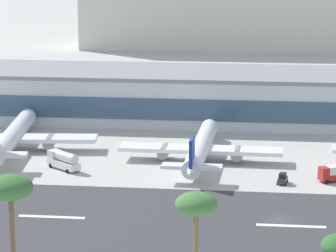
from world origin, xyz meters
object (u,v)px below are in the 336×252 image
object	(u,v)px
service_box_truck_0	(334,173)
airliner_navy_tail_gate_1	(200,149)
service_fuel_truck_1	(63,160)
airliner_red_tail_gate_0	(11,138)
palm_tree_0	(10,190)
palm_tree_2	(196,207)
terminal_building	(217,96)
service_baggage_tug_2	(283,179)
distant_hotel_block	(239,1)

from	to	relation	value
service_box_truck_0	airliner_navy_tail_gate_1	bearing A→B (deg)	-48.55
airliner_navy_tail_gate_1	service_fuel_truck_1	world-z (taller)	airliner_navy_tail_gate_1
airliner_red_tail_gate_0	service_fuel_truck_1	bearing A→B (deg)	-137.59
palm_tree_0	palm_tree_2	size ratio (longest dim) A/B	1.09
terminal_building	palm_tree_0	xyz separation A→B (m)	(-21.86, -114.75, 8.11)
airliner_navy_tail_gate_1	palm_tree_0	xyz separation A→B (m)	(-20.98, -71.97, 11.66)
service_fuel_truck_1	palm_tree_2	bearing A→B (deg)	157.77
service_baggage_tug_2	palm_tree_2	distance (m)	60.63
airliner_red_tail_gate_0	palm_tree_2	distance (m)	92.05
service_box_truck_0	service_baggage_tug_2	bearing A→B (deg)	-10.14
service_fuel_truck_1	palm_tree_0	distance (m)	64.33
airliner_navy_tail_gate_1	service_baggage_tug_2	distance (m)	23.10
airliner_navy_tail_gate_1	palm_tree_2	xyz separation A→B (m)	(5.29, -72.71, 10.46)
airliner_navy_tail_gate_1	service_fuel_truck_1	distance (m)	29.73
service_baggage_tug_2	palm_tree_2	world-z (taller)	palm_tree_2
service_box_truck_0	terminal_building	bearing A→B (deg)	-89.19
distant_hotel_block	service_fuel_truck_1	world-z (taller)	distant_hotel_block
service_fuel_truck_1	palm_tree_2	size ratio (longest dim) A/B	0.53
service_fuel_truck_1	palm_tree_2	xyz separation A→B (m)	(33.51, -63.42, 11.37)
distant_hotel_block	service_fuel_truck_1	bearing A→B (deg)	-98.69
distant_hotel_block	service_fuel_truck_1	xyz separation A→B (m)	(-29.16, -190.79, -16.91)
palm_tree_2	distant_hotel_block	bearing A→B (deg)	90.98
airliner_red_tail_gate_0	palm_tree_2	xyz separation A→B (m)	(48.89, -77.31, 10.29)
airliner_red_tail_gate_0	palm_tree_2	bearing A→B (deg)	-153.19
distant_hotel_block	palm_tree_0	size ratio (longest dim) A/B	7.57
airliner_red_tail_gate_0	service_fuel_truck_1	size ratio (longest dim) A/B	5.71
terminal_building	palm_tree_0	bearing A→B (deg)	-100.79
airliner_red_tail_gate_0	service_baggage_tug_2	xyz separation A→B (m)	(61.34, -19.27, -2.07)
distant_hotel_block	service_baggage_tug_2	xyz separation A→B (m)	(16.81, -196.17, -17.89)
airliner_red_tail_gate_0	service_box_truck_0	size ratio (longest dim) A/B	7.25
palm_tree_0	service_baggage_tug_2	bearing A→B (deg)	55.95
terminal_building	service_fuel_truck_1	bearing A→B (deg)	-119.21
airliner_red_tail_gate_0	service_box_truck_0	xyz separation A→B (m)	(71.55, -16.46, -1.32)
airliner_red_tail_gate_0	service_fuel_truck_1	distance (m)	20.75
terminal_building	airliner_red_tail_gate_0	size ratio (longest dim) A/B	3.12
distant_hotel_block	palm_tree_2	size ratio (longest dim) A/B	8.25
airliner_red_tail_gate_0	palm_tree_0	bearing A→B (deg)	-169.04
terminal_building	service_fuel_truck_1	distance (m)	59.82
palm_tree_0	palm_tree_2	world-z (taller)	palm_tree_0
service_baggage_tug_2	palm_tree_0	bearing A→B (deg)	-23.59
service_fuel_truck_1	service_baggage_tug_2	xyz separation A→B (m)	(45.96, -5.38, -0.98)
terminal_building	service_fuel_truck_1	size ratio (longest dim) A/B	17.79
distant_hotel_block	airliner_red_tail_gate_0	bearing A→B (deg)	-104.13
distant_hotel_block	service_box_truck_0	xyz separation A→B (m)	(27.02, -193.36, -17.15)
service_baggage_tug_2	distant_hotel_block	bearing A→B (deg)	-164.64
palm_tree_2	service_baggage_tug_2	bearing A→B (deg)	77.89
airliner_red_tail_gate_0	airliner_navy_tail_gate_1	xyz separation A→B (m)	(43.60, -4.59, -0.17)
airliner_navy_tail_gate_1	service_baggage_tug_2	world-z (taller)	airliner_navy_tail_gate_1
terminal_building	service_box_truck_0	world-z (taller)	terminal_building
distant_hotel_block	palm_tree_2	world-z (taller)	distant_hotel_block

